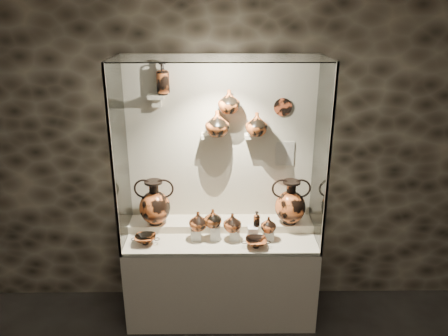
{
  "coord_description": "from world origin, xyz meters",
  "views": [
    {
      "loc": [
        -0.0,
        -1.29,
        2.77
      ],
      "look_at": [
        0.03,
        2.19,
        1.48
      ],
      "focal_mm": 35.0,
      "sensor_mm": 36.0,
      "label": 1
    }
  ],
  "objects_px": {
    "lekythos_small": "(257,218)",
    "ovoid_vase_a": "(217,123)",
    "lekythos_tall": "(163,77)",
    "ovoid_vase_c": "(257,124)",
    "kylix_left": "(145,239)",
    "ovoid_vase_b": "(229,101)",
    "jug_e": "(268,224)",
    "amphora_left": "(155,202)",
    "jug_b": "(213,218)",
    "amphora_right": "(290,202)",
    "kylix_right": "(256,242)",
    "jug_a": "(198,221)",
    "jug_c": "(232,222)"
  },
  "relations": [
    {
      "from": "amphora_left",
      "to": "lekythos_tall",
      "type": "xyz_separation_m",
      "value": [
        0.11,
        0.11,
        1.11
      ]
    },
    {
      "from": "amphora_left",
      "to": "kylix_left",
      "type": "xyz_separation_m",
      "value": [
        -0.06,
        -0.25,
        -0.23
      ]
    },
    {
      "from": "kylix_right",
      "to": "lekythos_tall",
      "type": "height_order",
      "value": "lekythos_tall"
    },
    {
      "from": "amphora_left",
      "to": "jug_b",
      "type": "distance_m",
      "value": 0.56
    },
    {
      "from": "lekythos_small",
      "to": "kylix_left",
      "type": "relative_size",
      "value": 0.67
    },
    {
      "from": "kylix_right",
      "to": "ovoid_vase_c",
      "type": "relative_size",
      "value": 1.17
    },
    {
      "from": "kylix_right",
      "to": "ovoid_vase_c",
      "type": "bearing_deg",
      "value": 99.64
    },
    {
      "from": "kylix_left",
      "to": "lekythos_tall",
      "type": "distance_m",
      "value": 1.4
    },
    {
      "from": "jug_a",
      "to": "lekythos_tall",
      "type": "height_order",
      "value": "lekythos_tall"
    },
    {
      "from": "jug_c",
      "to": "lekythos_tall",
      "type": "xyz_separation_m",
      "value": [
        -0.58,
        0.29,
        1.22
      ]
    },
    {
      "from": "kylix_right",
      "to": "amphora_left",
      "type": "bearing_deg",
      "value": 172.28
    },
    {
      "from": "kylix_right",
      "to": "lekythos_tall",
      "type": "distance_m",
      "value": 1.61
    },
    {
      "from": "ovoid_vase_c",
      "to": "kylix_left",
      "type": "bearing_deg",
      "value": -157.84
    },
    {
      "from": "jug_b",
      "to": "ovoid_vase_b",
      "type": "xyz_separation_m",
      "value": [
        0.14,
        0.25,
        0.98
      ]
    },
    {
      "from": "amphora_left",
      "to": "ovoid_vase_a",
      "type": "bearing_deg",
      "value": -15.03
    },
    {
      "from": "lekythos_small",
      "to": "ovoid_vase_b",
      "type": "distance_m",
      "value": 1.04
    },
    {
      "from": "jug_b",
      "to": "amphora_right",
      "type": "bearing_deg",
      "value": -6.15
    },
    {
      "from": "amphora_left",
      "to": "jug_b",
      "type": "relative_size",
      "value": 2.62
    },
    {
      "from": "amphora_left",
      "to": "amphora_right",
      "type": "height_order",
      "value": "amphora_left"
    },
    {
      "from": "lekythos_small",
      "to": "ovoid_vase_b",
      "type": "bearing_deg",
      "value": 133.29
    },
    {
      "from": "lekythos_small",
      "to": "kylix_left",
      "type": "height_order",
      "value": "lekythos_small"
    },
    {
      "from": "ovoid_vase_a",
      "to": "ovoid_vase_c",
      "type": "bearing_deg",
      "value": 7.08
    },
    {
      "from": "lekythos_small",
      "to": "amphora_left",
      "type": "bearing_deg",
      "value": 166.99
    },
    {
      "from": "jug_e",
      "to": "ovoid_vase_b",
      "type": "distance_m",
      "value": 1.12
    },
    {
      "from": "amphora_left",
      "to": "kylix_left",
      "type": "distance_m",
      "value": 0.35
    },
    {
      "from": "jug_e",
      "to": "ovoid_vase_c",
      "type": "bearing_deg",
      "value": 87.66
    },
    {
      "from": "lekythos_small",
      "to": "ovoid_vase_a",
      "type": "xyz_separation_m",
      "value": [
        -0.34,
        0.22,
        0.8
      ]
    },
    {
      "from": "kylix_left",
      "to": "ovoid_vase_b",
      "type": "distance_m",
      "value": 1.39
    },
    {
      "from": "jug_e",
      "to": "ovoid_vase_b",
      "type": "bearing_deg",
      "value": 118.57
    },
    {
      "from": "amphora_left",
      "to": "jug_e",
      "type": "bearing_deg",
      "value": -31.71
    },
    {
      "from": "lekythos_small",
      "to": "ovoid_vase_a",
      "type": "distance_m",
      "value": 0.9
    },
    {
      "from": "lekythos_tall",
      "to": "ovoid_vase_c",
      "type": "relative_size",
      "value": 1.5
    },
    {
      "from": "ovoid_vase_c",
      "to": "amphora_left",
      "type": "bearing_deg",
      "value": -171.57
    },
    {
      "from": "amphora_right",
      "to": "kylix_right",
      "type": "relative_size",
      "value": 1.77
    },
    {
      "from": "jug_b",
      "to": "jug_e",
      "type": "bearing_deg",
      "value": -21.52
    },
    {
      "from": "amphora_left",
      "to": "jug_e",
      "type": "distance_m",
      "value": 1.04
    },
    {
      "from": "jug_e",
      "to": "ovoid_vase_b",
      "type": "xyz_separation_m",
      "value": [
        -0.35,
        0.26,
        1.04
      ]
    },
    {
      "from": "jug_c",
      "to": "ovoid_vase_b",
      "type": "xyz_separation_m",
      "value": [
        -0.03,
        0.26,
        1.01
      ]
    },
    {
      "from": "jug_a",
      "to": "jug_b",
      "type": "xyz_separation_m",
      "value": [
        0.13,
        0.0,
        0.03
      ]
    },
    {
      "from": "kylix_left",
      "to": "amphora_right",
      "type": "bearing_deg",
      "value": -1.4
    },
    {
      "from": "jug_c",
      "to": "lekythos_small",
      "type": "xyz_separation_m",
      "value": [
        0.22,
        0.03,
        0.03
      ]
    },
    {
      "from": "amphora_left",
      "to": "jug_a",
      "type": "distance_m",
      "value": 0.45
    },
    {
      "from": "jug_c",
      "to": "ovoid_vase_c",
      "type": "xyz_separation_m",
      "value": [
        0.21,
        0.26,
        0.82
      ]
    },
    {
      "from": "jug_a",
      "to": "ovoid_vase_b",
      "type": "xyz_separation_m",
      "value": [
        0.27,
        0.25,
        1.0
      ]
    },
    {
      "from": "lekythos_tall",
      "to": "jug_e",
      "type": "bearing_deg",
      "value": -20.52
    },
    {
      "from": "amphora_left",
      "to": "ovoid_vase_b",
      "type": "distance_m",
      "value": 1.13
    },
    {
      "from": "ovoid_vase_b",
      "to": "ovoid_vase_c",
      "type": "height_order",
      "value": "ovoid_vase_b"
    },
    {
      "from": "jug_e",
      "to": "kylix_left",
      "type": "relative_size",
      "value": 0.6
    },
    {
      "from": "ovoid_vase_a",
      "to": "jug_b",
      "type": "bearing_deg",
      "value": -94.37
    },
    {
      "from": "amphora_left",
      "to": "kylix_right",
      "type": "distance_m",
      "value": 0.98
    }
  ]
}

